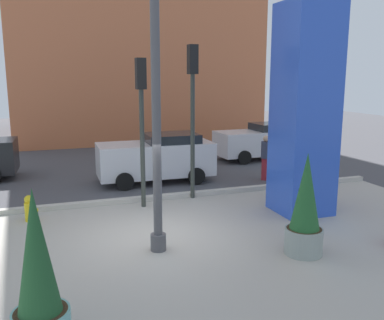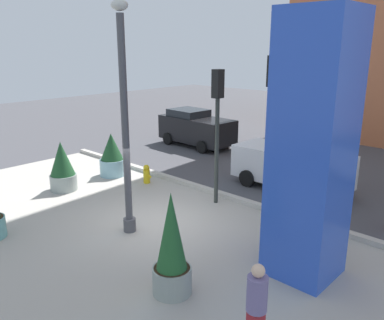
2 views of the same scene
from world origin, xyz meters
name	(u,v)px [view 2 (image 2 of 2)]	position (x,y,z in m)	size (l,w,h in m)	color
ground_plane	(235,190)	(0.00, 4.00, 0.00)	(60.00, 60.00, 0.00)	#47474C
plaza_pavement	(100,246)	(0.00, -2.00, 0.00)	(18.00, 10.00, 0.02)	#ADA89E
curb_strip	(220,194)	(0.00, 3.12, 0.08)	(18.00, 0.24, 0.16)	#B7B2A8
lamp_post	(125,127)	(-0.12, -0.87, 3.07)	(0.44, 0.44, 6.31)	#4C4C51
art_pillar_blue	(312,151)	(4.60, 0.56, 2.98)	(1.48, 1.48, 5.97)	blue
potted_plant_mid_plaza	(62,167)	(-4.65, -0.39, 0.89)	(0.98, 0.98, 1.86)	gray
potted_plant_curbside	(172,250)	(2.94, -2.13, 1.03)	(0.86, 0.86, 2.33)	gray
potted_plant_near_right	(112,156)	(-4.75, 1.91, 0.84)	(1.03, 1.03, 1.79)	#7AA8B7
fire_hydrant	(147,174)	(-2.99, 2.24, 0.37)	(0.36, 0.26, 0.75)	gold
traffic_light_far_side	(272,112)	(2.04, 2.96, 3.29)	(0.28, 0.42, 4.93)	#333833
traffic_light_corner	(217,115)	(0.29, 2.54, 3.03)	(0.28, 0.42, 4.49)	#333833
car_curb_west	(196,128)	(-5.76, 8.11, 0.97)	(4.30, 2.20, 1.91)	black
car_curb_east	(293,165)	(1.50, 5.51, 0.94)	(4.33, 2.06, 1.83)	silver
pedestrian_crossing	(257,305)	(5.26, -2.38, 0.97)	(0.41, 0.41, 1.73)	maroon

